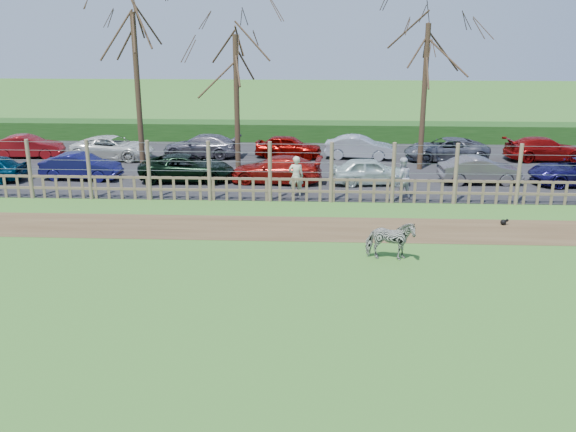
{
  "coord_description": "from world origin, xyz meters",
  "views": [
    {
      "loc": [
        1.96,
        -17.39,
        7.36
      ],
      "look_at": [
        1.0,
        2.5,
        1.1
      ],
      "focal_mm": 40.0,
      "sensor_mm": 36.0,
      "label": 1
    }
  ],
  "objects_px": {
    "crow": "(504,222)",
    "car_7": "(28,146)",
    "car_11": "(359,147)",
    "car_13": "(544,149)",
    "car_3": "(276,170)",
    "tree_left": "(135,55)",
    "visitor_b": "(402,178)",
    "tree_mid": "(236,70)",
    "tree_right": "(426,62)",
    "car_9": "(202,146)",
    "car_4": "(370,171)",
    "car_8": "(113,147)",
    "car_12": "(446,149)",
    "car_5": "(480,170)",
    "visitor_a": "(296,176)",
    "car_10": "(288,146)",
    "car_2": "(187,168)",
    "car_1": "(81,166)",
    "zebra": "(390,240)"
  },
  "relations": [
    {
      "from": "car_12",
      "to": "car_13",
      "type": "bearing_deg",
      "value": 91.63
    },
    {
      "from": "tree_left",
      "to": "car_1",
      "type": "xyz_separation_m",
      "value": [
        -2.54,
        -1.31,
        -4.98
      ]
    },
    {
      "from": "tree_left",
      "to": "car_5",
      "type": "distance_m",
      "value": 16.6
    },
    {
      "from": "car_1",
      "to": "car_10",
      "type": "relative_size",
      "value": 1.03
    },
    {
      "from": "tree_mid",
      "to": "visitor_a",
      "type": "bearing_deg",
      "value": -57.65
    },
    {
      "from": "car_11",
      "to": "visitor_b",
      "type": "bearing_deg",
      "value": -164.46
    },
    {
      "from": "car_11",
      "to": "car_13",
      "type": "distance_m",
      "value": 9.68
    },
    {
      "from": "tree_left",
      "to": "car_5",
      "type": "relative_size",
      "value": 2.16
    },
    {
      "from": "car_10",
      "to": "car_11",
      "type": "height_order",
      "value": "same"
    },
    {
      "from": "car_2",
      "to": "car_7",
      "type": "distance_m",
      "value": 10.52
    },
    {
      "from": "tree_mid",
      "to": "visitor_b",
      "type": "height_order",
      "value": "tree_mid"
    },
    {
      "from": "crow",
      "to": "car_10",
      "type": "bearing_deg",
      "value": 127.25
    },
    {
      "from": "car_9",
      "to": "car_13",
      "type": "height_order",
      "value": "same"
    },
    {
      "from": "tree_mid",
      "to": "tree_right",
      "type": "height_order",
      "value": "tree_right"
    },
    {
      "from": "tree_mid",
      "to": "car_11",
      "type": "height_order",
      "value": "tree_mid"
    },
    {
      "from": "car_8",
      "to": "car_13",
      "type": "height_order",
      "value": "same"
    },
    {
      "from": "tree_right",
      "to": "car_9",
      "type": "relative_size",
      "value": 1.78
    },
    {
      "from": "tree_left",
      "to": "car_3",
      "type": "distance_m",
      "value": 8.37
    },
    {
      "from": "crow",
      "to": "car_7",
      "type": "distance_m",
      "value": 24.66
    },
    {
      "from": "tree_right",
      "to": "car_12",
      "type": "height_order",
      "value": "tree_right"
    },
    {
      "from": "visitor_a",
      "to": "car_5",
      "type": "relative_size",
      "value": 0.47
    },
    {
      "from": "car_9",
      "to": "car_10",
      "type": "height_order",
      "value": "same"
    },
    {
      "from": "crow",
      "to": "car_13",
      "type": "xyz_separation_m",
      "value": [
        5.04,
        11.09,
        0.52
      ]
    },
    {
      "from": "tree_left",
      "to": "car_2",
      "type": "distance_m",
      "value": 5.7
    },
    {
      "from": "car_4",
      "to": "car_9",
      "type": "bearing_deg",
      "value": 51.72
    },
    {
      "from": "car_1",
      "to": "car_4",
      "type": "xyz_separation_m",
      "value": [
        13.36,
        -0.29,
        0.0
      ]
    },
    {
      "from": "car_2",
      "to": "car_4",
      "type": "xyz_separation_m",
      "value": [
        8.39,
        -0.24,
        0.0
      ]
    },
    {
      "from": "tree_right",
      "to": "car_1",
      "type": "height_order",
      "value": "tree_right"
    },
    {
      "from": "car_3",
      "to": "tree_left",
      "type": "bearing_deg",
      "value": -98.24
    },
    {
      "from": "car_9",
      "to": "crow",
      "type": "bearing_deg",
      "value": 54.89
    },
    {
      "from": "car_1",
      "to": "car_2",
      "type": "xyz_separation_m",
      "value": [
        4.96,
        -0.05,
        0.0
      ]
    },
    {
      "from": "car_4",
      "to": "car_11",
      "type": "xyz_separation_m",
      "value": [
        -0.18,
        5.42,
        0.0
      ]
    },
    {
      "from": "tree_mid",
      "to": "car_4",
      "type": "bearing_deg",
      "value": -22.37
    },
    {
      "from": "tree_mid",
      "to": "car_11",
      "type": "bearing_deg",
      "value": 24.71
    },
    {
      "from": "car_8",
      "to": "tree_right",
      "type": "bearing_deg",
      "value": -89.16
    },
    {
      "from": "crow",
      "to": "car_5",
      "type": "relative_size",
      "value": 0.08
    },
    {
      "from": "car_4",
      "to": "tree_left",
      "type": "bearing_deg",
      "value": 75.43
    },
    {
      "from": "zebra",
      "to": "car_1",
      "type": "height_order",
      "value": "zebra"
    },
    {
      "from": "car_7",
      "to": "car_3",
      "type": "bearing_deg",
      "value": -116.34
    },
    {
      "from": "tree_right",
      "to": "car_7",
      "type": "xyz_separation_m",
      "value": [
        -20.57,
        1.68,
        -4.6
      ]
    },
    {
      "from": "crow",
      "to": "car_11",
      "type": "height_order",
      "value": "car_11"
    },
    {
      "from": "car_8",
      "to": "car_12",
      "type": "bearing_deg",
      "value": -82.18
    },
    {
      "from": "car_4",
      "to": "car_9",
      "type": "distance_m",
      "value": 10.19
    },
    {
      "from": "tree_mid",
      "to": "car_8",
      "type": "distance_m",
      "value": 8.39
    },
    {
      "from": "visitor_a",
      "to": "car_4",
      "type": "distance_m",
      "value": 3.95
    },
    {
      "from": "zebra",
      "to": "tree_mid",
      "type": "bearing_deg",
      "value": 31.97
    },
    {
      "from": "car_2",
      "to": "car_5",
      "type": "bearing_deg",
      "value": -91.3
    },
    {
      "from": "visitor_a",
      "to": "car_2",
      "type": "distance_m",
      "value": 5.68
    },
    {
      "from": "visitor_b",
      "to": "car_11",
      "type": "xyz_separation_m",
      "value": [
        -1.3,
        7.69,
        -0.26
      ]
    },
    {
      "from": "tree_left",
      "to": "car_4",
      "type": "xyz_separation_m",
      "value": [
        10.82,
        -1.6,
        -4.98
      ]
    }
  ]
}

